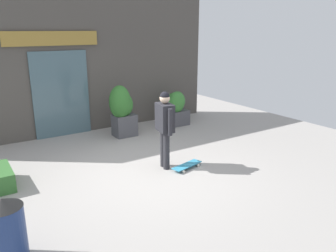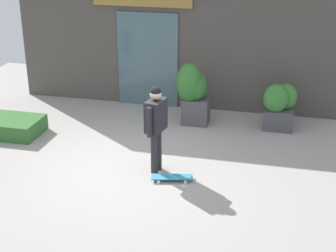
% 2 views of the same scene
% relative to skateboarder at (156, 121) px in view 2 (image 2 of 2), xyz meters
% --- Properties ---
extents(ground_plane, '(12.00, 12.00, 0.00)m').
position_rel_skateboarder_xyz_m(ground_plane, '(-0.42, 0.02, -0.97)').
color(ground_plane, '#9E9993').
extents(building_facade, '(7.75, 0.31, 3.78)m').
position_rel_skateboarder_xyz_m(building_facade, '(-0.44, 3.49, 0.90)').
color(building_facade, '#4C4742').
rests_on(building_facade, ground_plane).
extents(skateboarder, '(0.33, 0.61, 1.60)m').
position_rel_skateboarder_xyz_m(skateboarder, '(0.00, 0.00, 0.00)').
color(skateboarder, '#28282D').
rests_on(skateboarder, ground_plane).
extents(skateboard, '(0.75, 0.37, 0.08)m').
position_rel_skateboarder_xyz_m(skateboard, '(0.36, -0.29, -0.91)').
color(skateboard, teal).
rests_on(skateboard, ground_plane).
extents(planter_box_left, '(0.71, 0.64, 1.39)m').
position_rel_skateboarder_xyz_m(planter_box_left, '(0.19, 2.39, -0.20)').
color(planter_box_left, '#47474C').
rests_on(planter_box_left, ground_plane).
extents(planter_box_right, '(0.70, 0.75, 1.02)m').
position_rel_skateboarder_xyz_m(planter_box_right, '(2.05, 2.60, -0.44)').
color(planter_box_right, '#47474C').
rests_on(planter_box_right, ground_plane).
extents(hedge_ledge, '(1.32, 0.90, 0.34)m').
position_rel_skateboarder_xyz_m(hedge_ledge, '(-3.45, 0.92, -0.80)').
color(hedge_ledge, '#33662D').
rests_on(hedge_ledge, ground_plane).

